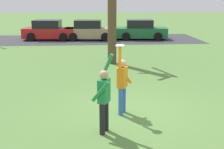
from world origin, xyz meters
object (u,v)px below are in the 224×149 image
at_px(frisbee_disc, 120,46).
at_px(parked_car_green, 141,30).
at_px(person_catcher, 122,82).
at_px(parked_car_red, 49,31).
at_px(parked_car_tan, 90,31).
at_px(bare_tree_tall, 112,9).
at_px(person_defender, 104,96).

distance_m(frisbee_disc, parked_car_green, 17.28).
xyz_separation_m(person_catcher, frisbee_disc, (-0.09, -0.20, 1.11)).
height_order(frisbee_disc, parked_car_green, frisbee_disc).
xyz_separation_m(parked_car_red, parked_car_tan, (3.29, -0.24, 0.00)).
bearing_deg(bare_tree_tall, person_catcher, -92.12).
bearing_deg(parked_car_green, person_defender, -97.13).
xyz_separation_m(person_catcher, parked_car_tan, (-0.86, 16.72, -0.25)).
relative_size(frisbee_disc, bare_tree_tall, 0.05).
bearing_deg(parked_car_red, bare_tree_tall, -60.14).
xyz_separation_m(parked_car_tan, bare_tree_tall, (1.13, -9.40, 2.06)).
height_order(frisbee_disc, parked_car_tan, frisbee_disc).
bearing_deg(bare_tree_tall, person_defender, -95.79).
height_order(parked_car_red, bare_tree_tall, bare_tree_tall).
distance_m(person_catcher, frisbee_disc, 1.13).
bearing_deg(parked_car_tan, frisbee_disc, -82.19).
xyz_separation_m(person_defender, parked_car_tan, (-0.25, 18.03, -0.25)).
relative_size(person_defender, parked_car_tan, 0.48).
height_order(person_catcher, parked_car_green, person_catcher).
height_order(frisbee_disc, bare_tree_tall, bare_tree_tall).
height_order(person_defender, parked_car_red, person_defender).
distance_m(person_catcher, parked_car_green, 17.01).
bearing_deg(parked_car_tan, person_catcher, -81.83).
bearing_deg(parked_car_red, person_catcher, -71.03).
bearing_deg(bare_tree_tall, frisbee_disc, -92.78).
relative_size(parked_car_red, parked_car_green, 1.00).
distance_m(person_defender, parked_car_red, 18.61).
bearing_deg(parked_car_tan, parked_car_green, 4.63).
bearing_deg(person_defender, parked_car_tan, 25.63).
distance_m(parked_car_red, parked_car_green, 7.49).
bearing_deg(bare_tree_tall, parked_car_red, 114.63).
height_order(parked_car_red, parked_car_green, same).
height_order(person_defender, parked_car_tan, person_defender).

